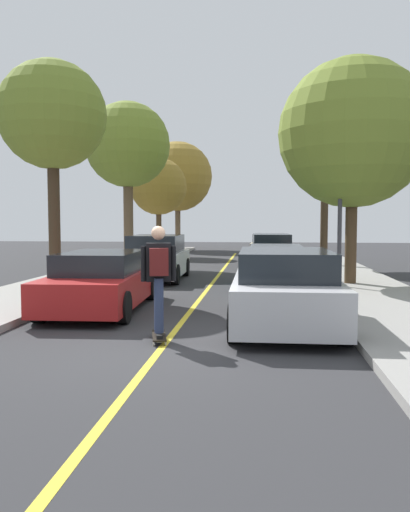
{
  "coord_description": "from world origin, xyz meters",
  "views": [
    {
      "loc": [
        1.54,
        -8.01,
        2.0
      ],
      "look_at": [
        -0.04,
        6.63,
        0.99
      ],
      "focal_mm": 36.53,
      "sensor_mm": 36.0,
      "label": 1
    }
  ],
  "objects_px": {
    "parked_car_right_nearest": "(285,289)",
    "skateboarder": "(159,273)",
    "parked_car_right_near": "(276,266)",
    "street_tree_left_farthest": "(178,177)",
    "street_tree_left_nearest": "(52,116)",
    "skateboard": "(159,336)",
    "fire_hydrant": "(334,277)",
    "street_tree_right_near": "(325,136)",
    "street_tree_left_near": "(128,146)",
    "street_tree_right_nearest": "(353,134)",
    "parked_car_right_far": "(271,250)",
    "street_tree_left_far": "(159,187)",
    "parked_car_left_near": "(156,258)",
    "parked_car_right_farthest": "(269,245)",
    "parked_car_left_nearest": "(102,281)",
    "streetlamp": "(341,166)"
  },
  "relations": [
    {
      "from": "fire_hydrant",
      "to": "street_tree_left_near",
      "type": "bearing_deg",
      "value": 134.14
    },
    {
      "from": "parked_car_right_far",
      "to": "parked_car_right_near",
      "type": "bearing_deg",
      "value": -90.0
    },
    {
      "from": "parked_car_right_near",
      "to": "fire_hydrant",
      "type": "height_order",
      "value": "parked_car_right_near"
    },
    {
      "from": "street_tree_left_nearest",
      "to": "skateboard",
      "type": "bearing_deg",
      "value": -53.97
    },
    {
      "from": "fire_hydrant",
      "to": "skateboarder",
      "type": "bearing_deg",
      "value": -121.84
    },
    {
      "from": "streetlamp",
      "to": "skateboarder",
      "type": "xyz_separation_m",
      "value": [
        -3.87,
        -6.65,
        -2.39
      ]
    },
    {
      "from": "parked_car_left_near",
      "to": "street_tree_left_far",
      "type": "relative_size",
      "value": 0.76
    },
    {
      "from": "street_tree_right_near",
      "to": "skateboard",
      "type": "distance_m",
      "value": 15.68
    },
    {
      "from": "street_tree_right_near",
      "to": "skateboard",
      "type": "xyz_separation_m",
      "value": [
        -4.32,
        -14.06,
        -5.42
      ]
    },
    {
      "from": "parked_car_right_far",
      "to": "street_tree_left_far",
      "type": "relative_size",
      "value": 0.8
    },
    {
      "from": "skateboard",
      "to": "parked_car_right_near",
      "type": "bearing_deg",
      "value": 74.12
    },
    {
      "from": "skateboarder",
      "to": "street_tree_left_nearest",
      "type": "bearing_deg",
      "value": 125.92
    },
    {
      "from": "parked_car_right_nearest",
      "to": "street_tree_left_nearest",
      "type": "bearing_deg",
      "value": 145.88
    },
    {
      "from": "street_tree_left_farthest",
      "to": "street_tree_right_near",
      "type": "xyz_separation_m",
      "value": [
        8.38,
        -13.09,
        0.51
      ]
    },
    {
      "from": "parked_car_right_nearest",
      "to": "street_tree_left_near",
      "type": "relative_size",
      "value": 0.61
    },
    {
      "from": "street_tree_left_farthest",
      "to": "parked_car_left_nearest",
      "type": "bearing_deg",
      "value": -84.83
    },
    {
      "from": "fire_hydrant",
      "to": "street_tree_left_nearest",
      "type": "bearing_deg",
      "value": -178.31
    },
    {
      "from": "parked_car_right_near",
      "to": "street_tree_left_farthest",
      "type": "height_order",
      "value": "street_tree_left_farthest"
    },
    {
      "from": "skateboard",
      "to": "street_tree_left_farthest",
      "type": "bearing_deg",
      "value": 98.49
    },
    {
      "from": "skateboard",
      "to": "parked_car_left_nearest",
      "type": "bearing_deg",
      "value": 123.1
    },
    {
      "from": "street_tree_left_nearest",
      "to": "street_tree_left_far",
      "type": "relative_size",
      "value": 1.17
    },
    {
      "from": "street_tree_left_nearest",
      "to": "street_tree_left_farthest",
      "type": "relative_size",
      "value": 0.86
    },
    {
      "from": "fire_hydrant",
      "to": "street_tree_right_near",
      "type": "bearing_deg",
      "value": 85.17
    },
    {
      "from": "street_tree_left_nearest",
      "to": "street_tree_right_nearest",
      "type": "xyz_separation_m",
      "value": [
        8.38,
        1.82,
        -0.32
      ]
    },
    {
      "from": "parked_car_right_near",
      "to": "street_tree_left_nearest",
      "type": "height_order",
      "value": "street_tree_left_nearest"
    },
    {
      "from": "street_tree_left_nearest",
      "to": "street_tree_left_near",
      "type": "relative_size",
      "value": 0.9
    },
    {
      "from": "street_tree_left_near",
      "to": "street_tree_right_near",
      "type": "height_order",
      "value": "street_tree_right_near"
    },
    {
      "from": "parked_car_left_near",
      "to": "skateboard",
      "type": "xyz_separation_m",
      "value": [
        1.85,
        -8.83,
        -0.64
      ]
    },
    {
      "from": "parked_car_right_nearest",
      "to": "skateboarder",
      "type": "distance_m",
      "value": 2.58
    },
    {
      "from": "parked_car_right_near",
      "to": "street_tree_left_nearest",
      "type": "xyz_separation_m",
      "value": [
        -6.18,
        -1.91,
        4.24
      ]
    },
    {
      "from": "street_tree_left_farthest",
      "to": "fire_hydrant",
      "type": "xyz_separation_m",
      "value": [
        7.68,
        -21.35,
        -4.51
      ]
    },
    {
      "from": "parked_car_right_farthest",
      "to": "street_tree_right_nearest",
      "type": "relative_size",
      "value": 0.68
    },
    {
      "from": "parked_car_left_nearest",
      "to": "parked_car_right_far",
      "type": "bearing_deg",
      "value": 71.19
    },
    {
      "from": "street_tree_right_nearest",
      "to": "skateboarder",
      "type": "distance_m",
      "value": 9.24
    },
    {
      "from": "street_tree_left_near",
      "to": "street_tree_left_farthest",
      "type": "height_order",
      "value": "street_tree_left_farthest"
    },
    {
      "from": "street_tree_left_farthest",
      "to": "streetlamp",
      "type": "xyz_separation_m",
      "value": [
        7.93,
        -20.53,
        -1.47
      ]
    },
    {
      "from": "parked_car_right_far",
      "to": "fire_hydrant",
      "type": "relative_size",
      "value": 6.13
    },
    {
      "from": "parked_car_right_farthest",
      "to": "streetlamp",
      "type": "distance_m",
      "value": 13.97
    },
    {
      "from": "parked_car_left_nearest",
      "to": "street_tree_left_far",
      "type": "height_order",
      "value": "street_tree_left_far"
    },
    {
      "from": "parked_car_right_near",
      "to": "street_tree_right_near",
      "type": "relative_size",
      "value": 0.57
    },
    {
      "from": "parked_car_left_near",
      "to": "street_tree_left_farthest",
      "type": "height_order",
      "value": "street_tree_left_farthest"
    },
    {
      "from": "parked_car_left_nearest",
      "to": "parked_car_left_near",
      "type": "relative_size",
      "value": 1.11
    },
    {
      "from": "parked_car_left_near",
      "to": "skateboarder",
      "type": "distance_m",
      "value": 9.07
    },
    {
      "from": "street_tree_right_near",
      "to": "skateboarder",
      "type": "height_order",
      "value": "street_tree_right_near"
    },
    {
      "from": "parked_car_right_nearest",
      "to": "parked_car_right_far",
      "type": "distance_m",
      "value": 13.15
    },
    {
      "from": "street_tree_right_nearest",
      "to": "skateboard",
      "type": "bearing_deg",
      "value": -120.32
    },
    {
      "from": "parked_car_right_near",
      "to": "parked_car_right_farthest",
      "type": "bearing_deg",
      "value": 90.01
    },
    {
      "from": "parked_car_left_near",
      "to": "street_tree_left_far",
      "type": "xyz_separation_m",
      "value": [
        -2.2,
        11.62,
        3.16
      ]
    },
    {
      "from": "parked_car_right_nearest",
      "to": "parked_car_left_near",
      "type": "bearing_deg",
      "value": 118.12
    },
    {
      "from": "parked_car_right_nearest",
      "to": "parked_car_right_near",
      "type": "relative_size",
      "value": 1.02
    }
  ]
}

